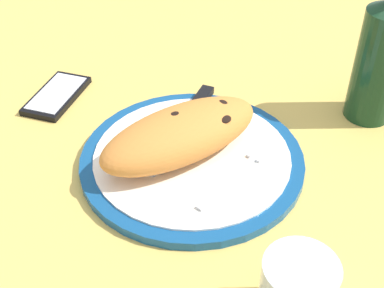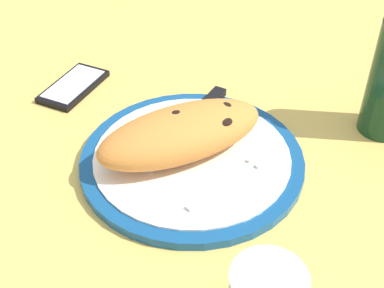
# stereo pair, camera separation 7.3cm
# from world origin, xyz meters

# --- Properties ---
(ground_plane) EXTENTS (1.50, 1.50, 0.03)m
(ground_plane) POSITION_xyz_m (0.00, 0.00, -0.01)
(ground_plane) COLOR #DBB756
(plate) EXTENTS (0.32, 0.32, 0.02)m
(plate) POSITION_xyz_m (0.00, 0.00, 0.01)
(plate) COLOR navy
(plate) RESTS_ON ground_plane
(calzone) EXTENTS (0.26, 0.16, 0.07)m
(calzone) POSITION_xyz_m (-0.01, 0.01, 0.05)
(calzone) COLOR orange
(calzone) RESTS_ON plate
(fork) EXTENTS (0.16, 0.03, 0.00)m
(fork) POSITION_xyz_m (0.02, -0.07, 0.02)
(fork) COLOR silver
(fork) RESTS_ON plate
(knife) EXTENTS (0.21, 0.10, 0.01)m
(knife) POSITION_xyz_m (0.06, 0.06, 0.02)
(knife) COLOR silver
(knife) RESTS_ON plate
(smartphone) EXTENTS (0.14, 0.11, 0.01)m
(smartphone) POSITION_xyz_m (-0.04, 0.28, 0.01)
(smartphone) COLOR black
(smartphone) RESTS_ON ground_plane
(wine_bottle) EXTENTS (0.07, 0.07, 0.25)m
(wine_bottle) POSITION_xyz_m (0.28, -0.12, 0.10)
(wine_bottle) COLOR #14381E
(wine_bottle) RESTS_ON ground_plane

